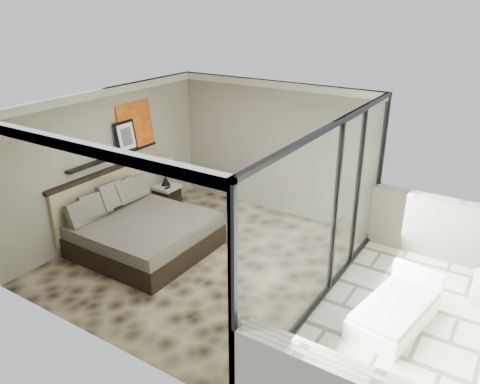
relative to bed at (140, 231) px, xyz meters
The scene contains 13 objects.
floor 1.30m from the bed, 16.06° to the left, with size 5.00×5.00×0.00m, color black.
ceiling 2.73m from the bed, 16.06° to the left, with size 4.50×5.00×0.02m, color silver.
back_wall 3.25m from the bed, 67.07° to the left, with size 4.50×0.02×2.80m, color gray.
left_wall 1.51m from the bed, 161.64° to the left, with size 0.02×5.00×2.80m, color gray.
glass_wall 3.62m from the bed, ahead, with size 0.08×5.00×2.80m, color white.
terrace_slab 4.98m from the bed, ahead, with size 3.00×5.00×0.12m, color beige.
picture_ledge 1.57m from the bed, 155.57° to the left, with size 0.12×2.20×0.05m, color black.
bed is the anchor object (origin of this frame).
nightstand 1.83m from the bed, 115.77° to the left, with size 0.49×0.49×0.49m, color black.
table_lamp 1.96m from the bed, 116.47° to the left, with size 0.36×0.36×0.65m.
abstract_canvas 2.18m from the bed, 132.64° to the left, with size 0.04×0.90×0.90m, color red.
framed_print 1.89m from the bed, 141.50° to the left, with size 0.03×0.50×0.60m, color black.
lounger 4.58m from the bed, ahead, with size 1.01×1.64×0.60m.
Camera 1 is at (4.46, -5.78, 4.33)m, focal length 35.00 mm.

